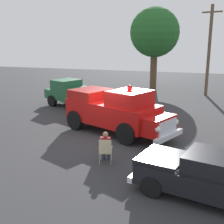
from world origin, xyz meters
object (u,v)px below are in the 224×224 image
at_px(traffic_cone, 123,105).
at_px(lawn_chair_near_truck, 105,149).
at_px(utility_pole, 209,50).
at_px(oak_tree_right, 155,33).
at_px(parked_pickup, 75,94).
at_px(spectator_standing, 147,104).
at_px(spectator_seated, 106,146).
at_px(vintage_fire_truck, 115,110).
at_px(classic_hot_rod, 206,175).

bearing_deg(traffic_cone, lawn_chair_near_truck, 11.13).
bearing_deg(utility_pole, oak_tree_right, -110.49).
height_order(parked_pickup, spectator_standing, parked_pickup).
distance_m(utility_pole, traffic_cone, 9.69).
distance_m(spectator_seated, spectator_standing, 6.79).
distance_m(vintage_fire_truck, utility_pole, 13.32).
bearing_deg(parked_pickup, spectator_standing, 73.35).
bearing_deg(lawn_chair_near_truck, parked_pickup, -148.79).
bearing_deg(utility_pole, classic_hot_rod, -0.02).
xyz_separation_m(spectator_seated, spectator_standing, (-6.77, 0.32, 0.27)).
distance_m(vintage_fire_truck, spectator_standing, 3.22).
height_order(classic_hot_rod, parked_pickup, parked_pickup).
xyz_separation_m(classic_hot_rod, lawn_chair_near_truck, (-1.45, -3.73, -0.16)).
relative_size(classic_hot_rod, utility_pole, 0.63).
bearing_deg(lawn_chair_near_truck, classic_hot_rod, 68.76).
xyz_separation_m(spectator_seated, oak_tree_right, (-17.82, -1.14, 4.59)).
xyz_separation_m(vintage_fire_truck, parked_pickup, (-4.68, -4.42, -0.21)).
height_order(vintage_fire_truck, classic_hot_rod, vintage_fire_truck).
height_order(classic_hot_rod, spectator_standing, spectator_standing).
xyz_separation_m(spectator_seated, utility_pole, (-15.98, 3.77, 3.18)).
relative_size(classic_hot_rod, lawn_chair_near_truck, 4.59).
distance_m(classic_hot_rod, traffic_cone, 11.79).
distance_m(spectator_standing, utility_pole, 10.25).
xyz_separation_m(lawn_chair_near_truck, spectator_standing, (-6.90, 0.29, 0.37)).
bearing_deg(lawn_chair_near_truck, utility_pole, 166.93).
xyz_separation_m(classic_hot_rod, spectator_seated, (-1.58, -3.77, -0.05)).
bearing_deg(parked_pickup, oak_tree_right, 156.99).
relative_size(vintage_fire_truck, traffic_cone, 9.95).
relative_size(spectator_standing, utility_pole, 0.22).
distance_m(lawn_chair_near_truck, spectator_standing, 6.92).
relative_size(oak_tree_right, utility_pole, 1.02).
bearing_deg(classic_hot_rod, spectator_seated, -112.74).
relative_size(vintage_fire_truck, utility_pole, 0.85).
height_order(vintage_fire_truck, utility_pole, utility_pole).
bearing_deg(spectator_standing, parked_pickup, -106.65).
distance_m(classic_hot_rod, utility_pole, 17.84).
height_order(parked_pickup, lawn_chair_near_truck, parked_pickup).
distance_m(oak_tree_right, traffic_cone, 10.28).
xyz_separation_m(vintage_fire_truck, oak_tree_right, (-14.08, -0.42, 4.09)).
bearing_deg(spectator_seated, classic_hot_rod, 67.26).
xyz_separation_m(classic_hot_rod, oak_tree_right, (-19.40, -4.91, 4.54)).
distance_m(classic_hot_rod, lawn_chair_near_truck, 4.01).
relative_size(spectator_seated, utility_pole, 0.17).
bearing_deg(utility_pole, parked_pickup, -49.64).
distance_m(vintage_fire_truck, lawn_chair_near_truck, 3.98).
height_order(classic_hot_rod, utility_pole, utility_pole).
bearing_deg(parked_pickup, utility_pole, 130.36).
height_order(spectator_standing, traffic_cone, spectator_standing).
bearing_deg(spectator_seated, utility_pole, 166.72).
distance_m(spectator_seated, utility_pole, 16.72).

